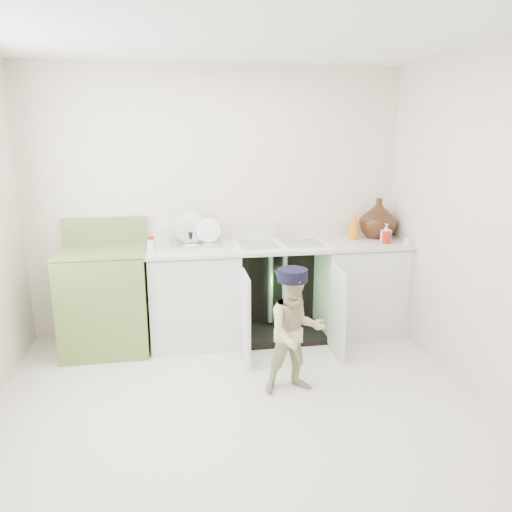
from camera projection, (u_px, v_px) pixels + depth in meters
The scene contains 5 objects.
ground at pixel (240, 406), 3.58m from camera, with size 3.50×3.50×0.00m, color silver.
room_shell at pixel (238, 236), 3.27m from camera, with size 6.00×5.50×1.26m.
counter_run at pixel (285, 286), 4.72m from camera, with size 2.44×1.02×1.28m.
avocado_stove at pixel (105, 298), 4.43m from camera, with size 0.74×0.65×1.15m.
repair_worker at pixel (295, 331), 3.69m from camera, with size 0.49×0.90×0.95m.
Camera 1 is at (-0.42, -3.18, 1.93)m, focal length 35.00 mm.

